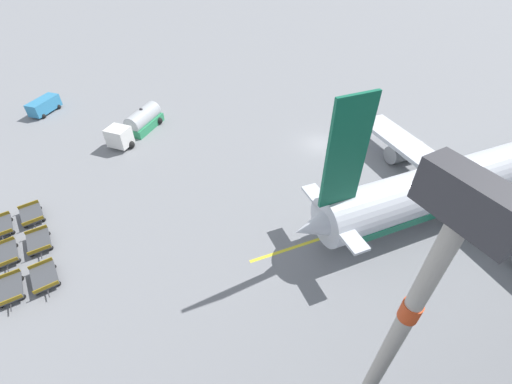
{
  "coord_description": "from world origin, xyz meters",
  "views": [
    {
      "loc": [
        27.22,
        -24.24,
        22.8
      ],
      "look_at": [
        6.64,
        -12.7,
        2.57
      ],
      "focal_mm": 24.0,
      "sensor_mm": 36.0,
      "label": 1
    }
  ],
  "objects_px": {
    "fuel_tanker_primary": "(138,124)",
    "baggage_dolly_row_near_col_c": "(9,289)",
    "baggage_dolly_row_mid_a_col_b": "(39,242)",
    "apron_light_mast": "(382,363)",
    "service_van": "(44,105)",
    "baggage_dolly_row_mid_a_col_a": "(32,215)",
    "baggage_dolly_row_near_col_b": "(5,254)",
    "airplane": "(473,178)",
    "baggage_dolly_row_near_col_a": "(1,227)",
    "baggage_dolly_row_mid_a_col_c": "(44,277)"
  },
  "relations": [
    {
      "from": "baggage_dolly_row_near_col_b",
      "to": "baggage_dolly_row_near_col_c",
      "type": "relative_size",
      "value": 1.01
    },
    {
      "from": "baggage_dolly_row_near_col_c",
      "to": "apron_light_mast",
      "type": "relative_size",
      "value": 0.18
    },
    {
      "from": "baggage_dolly_row_mid_a_col_a",
      "to": "baggage_dolly_row_mid_a_col_b",
      "type": "height_order",
      "value": "same"
    },
    {
      "from": "baggage_dolly_row_near_col_b",
      "to": "baggage_dolly_row_near_col_c",
      "type": "bearing_deg",
      "value": 3.71
    },
    {
      "from": "baggage_dolly_row_near_col_a",
      "to": "baggage_dolly_row_mid_a_col_a",
      "type": "height_order",
      "value": "same"
    },
    {
      "from": "baggage_dolly_row_near_col_b",
      "to": "baggage_dolly_row_mid_a_col_c",
      "type": "xyz_separation_m",
      "value": [
        4.06,
        2.65,
        0.0
      ]
    },
    {
      "from": "airplane",
      "to": "baggage_dolly_row_mid_a_col_c",
      "type": "height_order",
      "value": "airplane"
    },
    {
      "from": "baggage_dolly_row_near_col_c",
      "to": "baggage_dolly_row_mid_a_col_b",
      "type": "height_order",
      "value": "same"
    },
    {
      "from": "service_van",
      "to": "baggage_dolly_row_mid_a_col_b",
      "type": "height_order",
      "value": "service_van"
    },
    {
      "from": "fuel_tanker_primary",
      "to": "baggage_dolly_row_mid_a_col_a",
      "type": "bearing_deg",
      "value": -50.24
    },
    {
      "from": "baggage_dolly_row_near_col_a",
      "to": "apron_light_mast",
      "type": "bearing_deg",
      "value": 28.94
    },
    {
      "from": "fuel_tanker_primary",
      "to": "baggage_dolly_row_near_col_c",
      "type": "xyz_separation_m",
      "value": [
        18.88,
        -14.79,
        -0.73
      ]
    },
    {
      "from": "baggage_dolly_row_mid_a_col_b",
      "to": "baggage_dolly_row_mid_a_col_c",
      "type": "relative_size",
      "value": 0.99
    },
    {
      "from": "fuel_tanker_primary",
      "to": "baggage_dolly_row_near_col_c",
      "type": "height_order",
      "value": "fuel_tanker_primary"
    },
    {
      "from": "fuel_tanker_primary",
      "to": "service_van",
      "type": "xyz_separation_m",
      "value": [
        -11.81,
        -10.05,
        -0.16
      ]
    },
    {
      "from": "airplane",
      "to": "baggage_dolly_row_near_col_b",
      "type": "bearing_deg",
      "value": -109.87
    },
    {
      "from": "airplane",
      "to": "baggage_dolly_row_near_col_b",
      "type": "relative_size",
      "value": 10.65
    },
    {
      "from": "airplane",
      "to": "baggage_dolly_row_near_col_a",
      "type": "relative_size",
      "value": 10.66
    },
    {
      "from": "service_van",
      "to": "baggage_dolly_row_near_col_a",
      "type": "distance_m",
      "value": 23.54
    },
    {
      "from": "baggage_dolly_row_mid_a_col_a",
      "to": "baggage_dolly_row_mid_a_col_c",
      "type": "height_order",
      "value": "same"
    },
    {
      "from": "baggage_dolly_row_near_col_a",
      "to": "baggage_dolly_row_mid_a_col_c",
      "type": "relative_size",
      "value": 1.0
    },
    {
      "from": "baggage_dolly_row_near_col_c",
      "to": "baggage_dolly_row_near_col_b",
      "type": "bearing_deg",
      "value": -176.29
    },
    {
      "from": "baggage_dolly_row_near_col_b",
      "to": "baggage_dolly_row_mid_a_col_c",
      "type": "relative_size",
      "value": 1.0
    },
    {
      "from": "airplane",
      "to": "baggage_dolly_row_near_col_a",
      "type": "xyz_separation_m",
      "value": [
        -17.86,
        -39.29,
        -2.69
      ]
    },
    {
      "from": "fuel_tanker_primary",
      "to": "baggage_dolly_row_near_col_b",
      "type": "height_order",
      "value": "fuel_tanker_primary"
    },
    {
      "from": "fuel_tanker_primary",
      "to": "baggage_dolly_row_mid_a_col_c",
      "type": "bearing_deg",
      "value": -33.2
    },
    {
      "from": "baggage_dolly_row_near_col_c",
      "to": "apron_light_mast",
      "type": "bearing_deg",
      "value": 36.49
    },
    {
      "from": "baggage_dolly_row_near_col_b",
      "to": "baggage_dolly_row_mid_a_col_b",
      "type": "height_order",
      "value": "same"
    },
    {
      "from": "baggage_dolly_row_mid_a_col_a",
      "to": "baggage_dolly_row_mid_a_col_c",
      "type": "xyz_separation_m",
      "value": [
        8.23,
        0.49,
        0.0
      ]
    },
    {
      "from": "fuel_tanker_primary",
      "to": "baggage_dolly_row_mid_a_col_a",
      "type": "distance_m",
      "value": 16.79
    },
    {
      "from": "fuel_tanker_primary",
      "to": "baggage_dolly_row_mid_a_col_b",
      "type": "xyz_separation_m",
      "value": [
        14.72,
        -12.53,
        -0.73
      ]
    },
    {
      "from": "baggage_dolly_row_near_col_b",
      "to": "apron_light_mast",
      "type": "height_order",
      "value": "apron_light_mast"
    },
    {
      "from": "airplane",
      "to": "baggage_dolly_row_near_col_c",
      "type": "height_order",
      "value": "airplane"
    },
    {
      "from": "baggage_dolly_row_near_col_b",
      "to": "baggage_dolly_row_near_col_c",
      "type": "distance_m",
      "value": 4.0
    },
    {
      "from": "airplane",
      "to": "baggage_dolly_row_mid_a_col_c",
      "type": "xyz_separation_m",
      "value": [
        -10.02,
        -36.32,
        -2.69
      ]
    },
    {
      "from": "baggage_dolly_row_near_col_a",
      "to": "service_van",
      "type": "bearing_deg",
      "value": 166.93
    },
    {
      "from": "baggage_dolly_row_mid_a_col_a",
      "to": "baggage_dolly_row_near_col_b",
      "type": "bearing_deg",
      "value": -27.32
    },
    {
      "from": "baggage_dolly_row_mid_a_col_a",
      "to": "baggage_dolly_row_mid_a_col_c",
      "type": "distance_m",
      "value": 8.24
    },
    {
      "from": "baggage_dolly_row_near_col_a",
      "to": "baggage_dolly_row_near_col_b",
      "type": "xyz_separation_m",
      "value": [
        3.78,
        0.33,
        0.0
      ]
    },
    {
      "from": "airplane",
      "to": "baggage_dolly_row_mid_a_col_c",
      "type": "distance_m",
      "value": 37.77
    },
    {
      "from": "fuel_tanker_primary",
      "to": "service_van",
      "type": "relative_size",
      "value": 1.81
    },
    {
      "from": "service_van",
      "to": "baggage_dolly_row_near_col_a",
      "type": "bearing_deg",
      "value": -13.07
    },
    {
      "from": "baggage_dolly_row_mid_a_col_b",
      "to": "apron_light_mast",
      "type": "relative_size",
      "value": 0.18
    },
    {
      "from": "baggage_dolly_row_mid_a_col_c",
      "to": "baggage_dolly_row_near_col_a",
      "type": "bearing_deg",
      "value": -159.2
    },
    {
      "from": "baggage_dolly_row_near_col_c",
      "to": "baggage_dolly_row_mid_a_col_a",
      "type": "bearing_deg",
      "value": 166.92
    },
    {
      "from": "service_van",
      "to": "baggage_dolly_row_mid_a_col_a",
      "type": "height_order",
      "value": "service_van"
    },
    {
      "from": "baggage_dolly_row_near_col_b",
      "to": "baggage_dolly_row_mid_a_col_a",
      "type": "xyz_separation_m",
      "value": [
        -4.17,
        2.15,
        0.0
      ]
    },
    {
      "from": "service_van",
      "to": "baggage_dolly_row_mid_a_col_b",
      "type": "xyz_separation_m",
      "value": [
        26.53,
        -2.48,
        -0.57
      ]
    },
    {
      "from": "service_van",
      "to": "baggage_dolly_row_mid_a_col_c",
      "type": "xyz_separation_m",
      "value": [
        30.76,
        -2.35,
        -0.57
      ]
    },
    {
      "from": "baggage_dolly_row_near_col_a",
      "to": "baggage_dolly_row_mid_a_col_a",
      "type": "relative_size",
      "value": 1.0
    }
  ]
}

